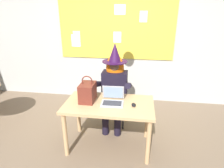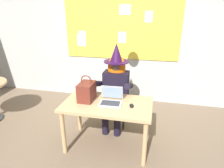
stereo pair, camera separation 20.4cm
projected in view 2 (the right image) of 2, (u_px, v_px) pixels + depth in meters
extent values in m
plane|color=#75604C|center=(98.00, 148.00, 2.88)|extent=(24.00, 24.00, 0.00)
cube|color=#B2B2AD|center=(121.00, 35.00, 4.05)|extent=(6.49, 0.10, 2.86)
cube|color=yellow|center=(121.00, 30.00, 3.95)|extent=(2.40, 0.02, 1.20)
cube|color=#F4E0C6|center=(82.00, 36.00, 4.17)|extent=(0.15, 0.01, 0.22)
cube|color=white|center=(122.00, 37.00, 3.99)|extent=(0.16, 0.01, 0.22)
cube|color=white|center=(81.00, 40.00, 4.21)|extent=(0.20, 0.00, 0.26)
cube|color=white|center=(148.00, 17.00, 3.74)|extent=(0.16, 0.01, 0.21)
cube|color=#F4E0C6|center=(125.00, 10.00, 3.78)|extent=(0.23, 0.01, 0.20)
cube|color=tan|center=(107.00, 104.00, 2.70)|extent=(1.25, 0.71, 0.04)
cylinder|color=tan|center=(63.00, 133.00, 2.68)|extent=(0.06, 0.06, 0.67)
cylinder|color=tan|center=(145.00, 144.00, 2.45)|extent=(0.06, 0.06, 0.67)
cylinder|color=tan|center=(79.00, 112.00, 3.21)|extent=(0.06, 0.06, 0.67)
cylinder|color=tan|center=(147.00, 120.00, 2.99)|extent=(0.06, 0.06, 0.67)
cube|color=#2D3347|center=(116.00, 101.00, 3.38)|extent=(0.42, 0.42, 0.04)
cube|color=#2D3347|center=(118.00, 85.00, 3.46)|extent=(0.38, 0.04, 0.45)
cylinder|color=#262628|center=(123.00, 119.00, 3.27)|extent=(0.04, 0.04, 0.41)
cylinder|color=#262628|center=(104.00, 116.00, 3.34)|extent=(0.04, 0.04, 0.41)
cylinder|color=#262628|center=(126.00, 109.00, 3.58)|extent=(0.04, 0.04, 0.41)
cylinder|color=#262628|center=(109.00, 107.00, 3.65)|extent=(0.04, 0.04, 0.41)
cylinder|color=black|center=(117.00, 123.00, 3.10)|extent=(0.11, 0.11, 0.45)
cylinder|color=black|center=(105.00, 122.00, 3.15)|extent=(0.11, 0.11, 0.45)
cylinder|color=black|center=(119.00, 104.00, 3.17)|extent=(0.15, 0.42, 0.15)
cylinder|color=black|center=(108.00, 103.00, 3.21)|extent=(0.15, 0.42, 0.15)
cube|color=black|center=(116.00, 86.00, 3.29)|extent=(0.42, 0.26, 0.52)
cylinder|color=black|center=(129.00, 86.00, 2.99)|extent=(0.09, 0.46, 0.24)
cylinder|color=black|center=(98.00, 84.00, 3.09)|extent=(0.09, 0.46, 0.24)
sphere|color=brown|center=(116.00, 66.00, 3.16)|extent=(0.20, 0.20, 0.20)
ellipsoid|color=orange|center=(117.00, 68.00, 3.21)|extent=(0.30, 0.22, 0.44)
cylinder|color=#2D0F38|center=(116.00, 62.00, 3.14)|extent=(0.41, 0.41, 0.01)
cone|color=#2D0F38|center=(116.00, 52.00, 3.08)|extent=(0.21, 0.21, 0.30)
cube|color=#B7B7BC|center=(110.00, 104.00, 2.67)|extent=(0.32, 0.23, 0.01)
cube|color=#333338|center=(110.00, 103.00, 2.66)|extent=(0.27, 0.17, 0.00)
cube|color=#B7B7BC|center=(112.00, 92.00, 2.76)|extent=(0.31, 0.08, 0.21)
cube|color=#99B7E0|center=(112.00, 93.00, 2.75)|extent=(0.27, 0.07, 0.18)
ellipsoid|color=black|center=(132.00, 106.00, 2.59)|extent=(0.07, 0.11, 0.03)
cube|color=maroon|center=(87.00, 92.00, 2.75)|extent=(0.20, 0.30, 0.26)
torus|color=maroon|center=(86.00, 80.00, 2.69)|extent=(0.16, 0.02, 0.16)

